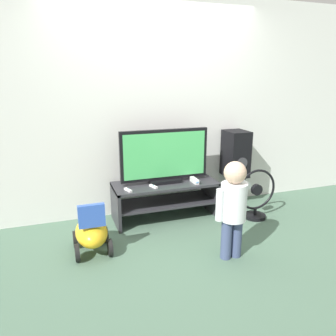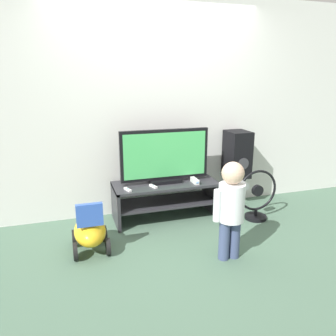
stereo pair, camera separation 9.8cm
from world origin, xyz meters
name	(u,v)px [view 1 (the left image)]	position (x,y,z in m)	size (l,w,h in m)	color
ground_plane	(172,226)	(0.00, 0.00, 0.00)	(16.00, 16.00, 0.00)	#4C6B56
wall_back	(156,108)	(0.00, 0.58, 1.30)	(10.00, 0.06, 2.60)	silver
tv_stand	(165,194)	(0.00, 0.25, 0.30)	(1.24, 0.50, 0.45)	#2D2D33
television	(165,157)	(0.00, 0.27, 0.76)	(1.06, 0.20, 0.64)	black
game_console	(194,180)	(0.33, 0.14, 0.47)	(0.05, 0.18, 0.06)	white
remote_primary	(128,190)	(-0.48, 0.11, 0.46)	(0.07, 0.13, 0.03)	white
remote_secondary	(153,186)	(-0.18, 0.13, 0.46)	(0.07, 0.13, 0.03)	white
child	(233,202)	(0.30, -0.81, 0.56)	(0.36, 0.52, 0.94)	#3F4C72
speaker_tower	(236,155)	(1.00, 0.36, 0.68)	(0.27, 0.34, 1.00)	black
floor_fan	(256,197)	(1.03, -0.11, 0.27)	(0.50, 0.26, 0.61)	black
ride_on_toy	(92,232)	(-0.94, -0.29, 0.21)	(0.34, 0.51, 0.54)	gold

